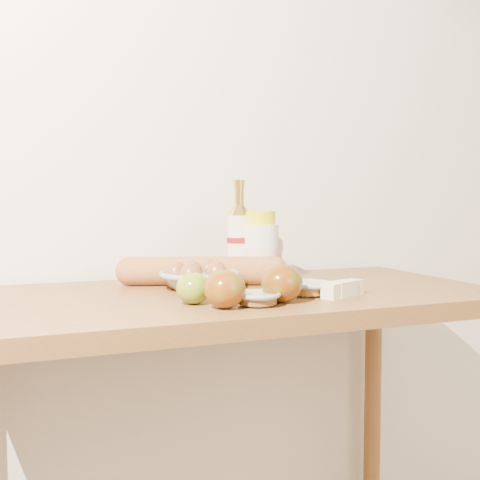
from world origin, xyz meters
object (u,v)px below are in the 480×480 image
Objects in this scene: bourbon_bottle at (239,241)px; cream_bottle at (261,249)px; table at (235,345)px; egg_bowl at (198,278)px; baguette at (202,271)px.

bourbon_bottle reaches higher than cream_bottle.
table is at bearing -117.18° from bourbon_bottle.
baguette is at bearing 64.29° from egg_bowl.
cream_bottle reaches higher than egg_bowl.
egg_bowl is (-0.07, 0.06, 0.15)m from table.
bourbon_bottle is 1.11× the size of egg_bowl.
table is 2.85× the size of baguette.
egg_bowl is 0.07m from baguette.
egg_bowl is at bearing -151.60° from bourbon_bottle.
baguette is (-0.04, 0.12, 0.16)m from table.
cream_bottle is at bearing 16.63° from baguette.
table is 0.18m from egg_bowl.
baguette is at bearing 106.88° from table.
egg_bowl is at bearing -148.84° from cream_bottle.
table is 4.63× the size of bourbon_bottle.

